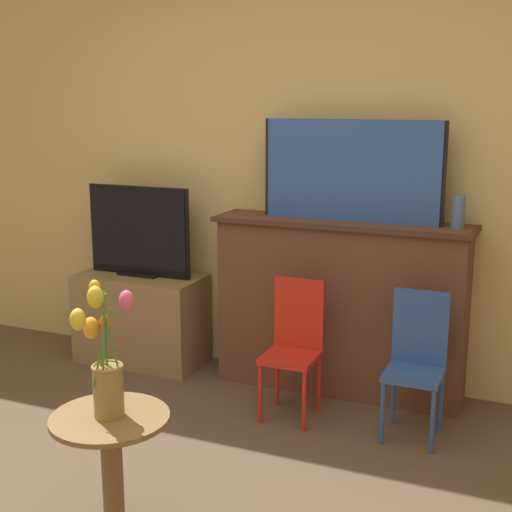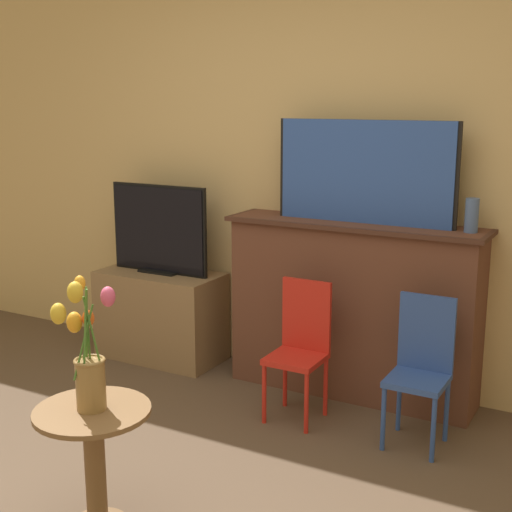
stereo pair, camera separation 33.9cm
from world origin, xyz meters
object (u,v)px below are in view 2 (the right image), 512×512
Objects in this scene: chair_blue at (421,363)px; chair_red at (301,343)px; painting at (365,172)px; vase_tulips at (87,358)px; tv_monitor at (159,230)px.

chair_red is at bearing -178.33° from chair_blue.
painting reaches higher than chair_blue.
vase_tulips is at bearing -103.46° from painting.
tv_monitor reaches higher than chair_red.
chair_blue is at bearing -10.65° from tv_monitor.
chair_blue is at bearing -40.62° from painting.
chair_red is at bearing 79.20° from vase_tulips.
tv_monitor is at bearing -177.18° from painting.
tv_monitor is 1.35× the size of vase_tulips.
painting is 1.38× the size of chair_red.
painting is 1.92m from vase_tulips.
chair_red is 1.41m from vase_tulips.
tv_monitor is 1.96m from vase_tulips.
painting is 1.00m from chair_red.
painting is 1.38× the size of chair_blue.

